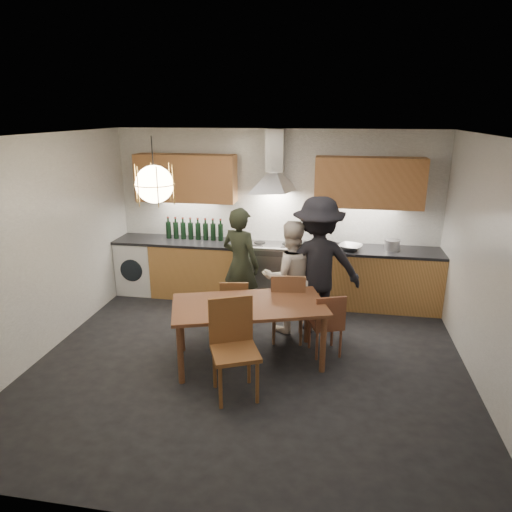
% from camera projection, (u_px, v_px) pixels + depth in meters
% --- Properties ---
extents(ground, '(5.00, 5.00, 0.00)m').
position_uv_depth(ground, '(250.00, 362.00, 5.40)').
color(ground, black).
rests_on(ground, ground).
extents(room_shell, '(5.02, 4.52, 2.61)m').
position_uv_depth(room_shell, '(249.00, 222.00, 4.88)').
color(room_shell, white).
rests_on(room_shell, ground).
extents(counter_run, '(5.00, 0.62, 0.90)m').
position_uv_depth(counter_run, '(274.00, 272.00, 7.09)').
color(counter_run, tan).
rests_on(counter_run, ground).
extents(range_stove, '(0.90, 0.60, 0.92)m').
position_uv_depth(range_stove, '(272.00, 273.00, 7.09)').
color(range_stove, silver).
rests_on(range_stove, ground).
extents(wall_fixtures, '(4.30, 0.54, 1.10)m').
position_uv_depth(wall_fixtures, '(274.00, 180.00, 6.77)').
color(wall_fixtures, tan).
rests_on(wall_fixtures, ground).
extents(pendant_lamp, '(0.43, 0.43, 0.70)m').
position_uv_depth(pendant_lamp, '(154.00, 184.00, 4.83)').
color(pendant_lamp, black).
rests_on(pendant_lamp, ground).
extents(dining_table, '(1.92, 1.36, 0.73)m').
position_uv_depth(dining_table, '(249.00, 311.00, 5.25)').
color(dining_table, brown).
rests_on(dining_table, ground).
extents(chair_back_left, '(0.41, 0.41, 0.80)m').
position_uv_depth(chair_back_left, '(235.00, 305.00, 5.87)').
color(chair_back_left, brown).
rests_on(chair_back_left, ground).
extents(chair_back_mid, '(0.46, 0.46, 0.94)m').
position_uv_depth(chair_back_mid, '(288.00, 303.00, 5.73)').
color(chair_back_mid, brown).
rests_on(chair_back_mid, ground).
extents(chair_back_right, '(0.47, 0.47, 0.80)m').
position_uv_depth(chair_back_right, '(328.00, 321.00, 5.42)').
color(chair_back_right, brown).
rests_on(chair_back_right, ground).
extents(chair_front, '(0.61, 0.61, 1.02)m').
position_uv_depth(chair_front, '(233.00, 340.00, 4.70)').
color(chair_front, brown).
rests_on(chair_front, ground).
extents(person_left, '(0.69, 0.59, 1.61)m').
position_uv_depth(person_left, '(241.00, 264.00, 6.36)').
color(person_left, black).
rests_on(person_left, ground).
extents(person_mid, '(0.89, 0.80, 1.52)m').
position_uv_depth(person_mid, '(290.00, 277.00, 6.01)').
color(person_mid, silver).
rests_on(person_mid, ground).
extents(person_right, '(1.30, 0.92, 1.82)m').
position_uv_depth(person_right, '(317.00, 266.00, 5.97)').
color(person_right, black).
rests_on(person_right, ground).
extents(mixing_bowl, '(0.43, 0.43, 0.08)m').
position_uv_depth(mixing_bowl, '(350.00, 247.00, 6.67)').
color(mixing_bowl, '#BDBDC1').
rests_on(mixing_bowl, counter_run).
extents(stock_pot, '(0.25, 0.25, 0.15)m').
position_uv_depth(stock_pot, '(392.00, 245.00, 6.64)').
color(stock_pot, '#BABABE').
rests_on(stock_pot, counter_run).
extents(wine_bottles, '(0.94, 0.08, 0.34)m').
position_uv_depth(wine_bottles, '(194.00, 229.00, 7.19)').
color(wine_bottles, black).
rests_on(wine_bottles, counter_run).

